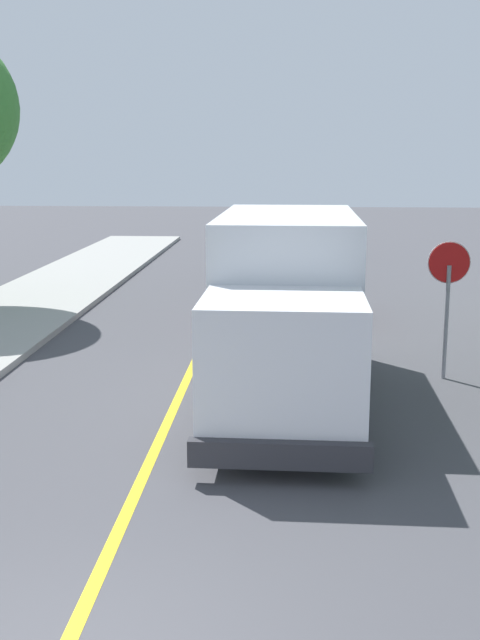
% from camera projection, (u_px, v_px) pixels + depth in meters
% --- Properties ---
extents(centre_line_yellow, '(0.16, 56.00, 0.01)m').
position_uv_depth(centre_line_yellow, '(195.00, 361.00, 16.27)').
color(centre_line_yellow, gold).
rests_on(centre_line_yellow, ground).
extents(box_truck, '(2.52, 7.22, 3.20)m').
position_uv_depth(box_truck, '(287.00, 299.00, 13.55)').
color(box_truck, silver).
rests_on(box_truck, ground).
extents(parked_car_near, '(2.00, 4.48, 1.67)m').
position_uv_depth(parked_car_near, '(304.00, 288.00, 20.45)').
color(parked_car_near, maroon).
rests_on(parked_car_near, ground).
extents(parked_car_mid, '(1.96, 4.46, 1.67)m').
position_uv_depth(parked_car_mid, '(281.00, 258.00, 26.44)').
color(parked_car_mid, black).
rests_on(parked_car_mid, ground).
extents(parked_car_far, '(1.85, 4.42, 1.67)m').
position_uv_depth(parked_car_far, '(297.00, 238.00, 32.91)').
color(parked_car_far, '#2D4793').
rests_on(parked_car_far, ground).
extents(parked_car_furthest, '(1.91, 4.44, 1.67)m').
position_uv_depth(parked_car_furthest, '(288.00, 224.00, 39.40)').
color(parked_car_furthest, silver).
rests_on(parked_car_furthest, ground).
extents(stop_sign, '(0.80, 0.10, 2.65)m').
position_uv_depth(stop_sign, '(448.00, 283.00, 14.66)').
color(stop_sign, gray).
rests_on(stop_sign, ground).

